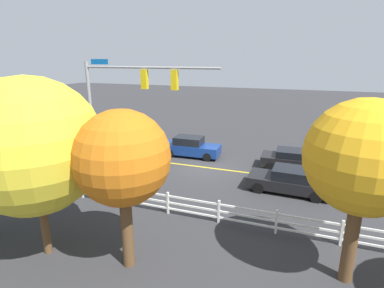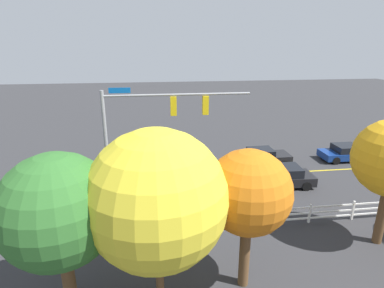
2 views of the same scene
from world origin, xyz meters
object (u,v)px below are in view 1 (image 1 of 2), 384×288
(tree_0, at_px, (33,146))
(tree_2, at_px, (122,159))
(car_1, at_px, (293,160))
(tree_1, at_px, (364,158))
(car_2, at_px, (290,180))
(pedestrian, at_px, (116,174))
(car_3, at_px, (191,147))

(tree_0, height_order, tree_2, tree_0)
(car_1, height_order, tree_0, tree_0)
(tree_1, bearing_deg, tree_2, 14.14)
(tree_1, relative_size, tree_2, 1.08)
(car_2, height_order, pedestrian, pedestrian)
(tree_0, height_order, tree_1, tree_0)
(car_2, xyz_separation_m, pedestrian, (9.64, 3.06, 0.24))
(tree_1, bearing_deg, car_2, -72.16)
(pedestrian, height_order, tree_1, tree_1)
(car_2, distance_m, car_3, 8.73)
(car_1, xyz_separation_m, car_2, (0.04, 3.94, 0.02))
(car_3, relative_size, tree_0, 0.65)
(car_3, distance_m, pedestrian, 7.56)
(car_3, relative_size, pedestrian, 2.66)
(tree_1, bearing_deg, car_1, -78.64)
(car_3, bearing_deg, pedestrian, -106.87)
(car_1, xyz_separation_m, tree_2, (5.34, 12.73, 3.52))
(car_2, bearing_deg, tree_0, 49.35)
(car_1, bearing_deg, tree_0, -124.52)
(tree_0, bearing_deg, pedestrian, -81.68)
(tree_2, bearing_deg, pedestrian, -52.81)
(car_1, bearing_deg, tree_2, -113.62)
(tree_2, bearing_deg, car_1, -112.78)
(car_3, distance_m, tree_2, 13.66)
(tree_2, bearing_deg, car_2, -121.11)
(car_2, bearing_deg, tree_1, 110.61)
(car_1, distance_m, pedestrian, 11.96)
(pedestrian, relative_size, tree_2, 0.29)
(car_1, xyz_separation_m, pedestrian, (9.69, 7.00, 0.25))
(car_1, xyz_separation_m, tree_1, (-2.18, 10.83, 3.81))
(tree_0, bearing_deg, tree_1, -167.91)
(car_1, distance_m, car_2, 3.94)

